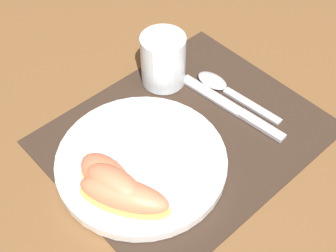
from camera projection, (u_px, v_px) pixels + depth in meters
name	position (u px, v px, depth m)	size (l,w,h in m)	color
ground_plane	(185.00, 135.00, 0.75)	(3.00, 3.00, 0.00)	brown
placemat	(185.00, 134.00, 0.75)	(0.41, 0.34, 0.00)	#38281E
plate	(143.00, 163.00, 0.70)	(0.26, 0.26, 0.02)	white
juice_glass	(163.00, 63.00, 0.80)	(0.08, 0.08, 0.09)	silver
knife	(233.00, 108.00, 0.78)	(0.04, 0.21, 0.01)	#BCBCC1
spoon	(223.00, 87.00, 0.81)	(0.04, 0.17, 0.01)	#BCBCC1
fork	(135.00, 148.00, 0.70)	(0.18, 0.07, 0.00)	#BCBCC1
citrus_wedge_0	(107.00, 177.00, 0.65)	(0.06, 0.10, 0.04)	#F7C656
citrus_wedge_1	(115.00, 186.00, 0.64)	(0.07, 0.11, 0.04)	#F7C656
citrus_wedge_2	(124.00, 196.00, 0.63)	(0.11, 0.14, 0.04)	#F7C656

